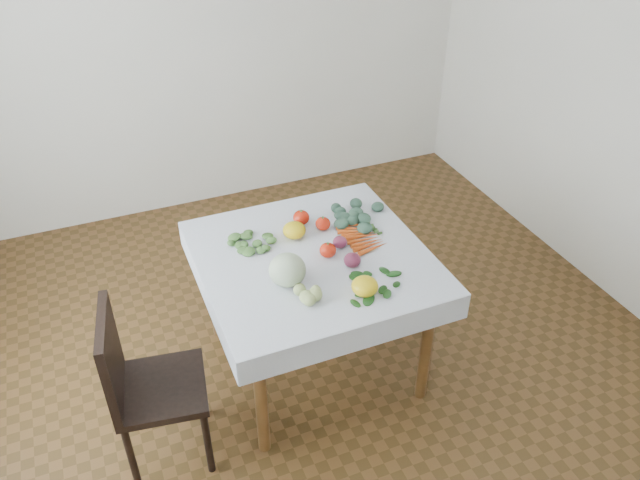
# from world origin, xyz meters

# --- Properties ---
(ground) EXTENTS (4.00, 4.00, 0.00)m
(ground) POSITION_xyz_m (0.00, 0.00, 0.00)
(ground) COLOR brown
(back_wall) EXTENTS (4.00, 0.04, 2.70)m
(back_wall) POSITION_xyz_m (0.00, 2.00, 1.35)
(back_wall) COLOR silver
(back_wall) RESTS_ON ground
(table) EXTENTS (1.00, 1.00, 0.75)m
(table) POSITION_xyz_m (0.00, 0.00, 0.65)
(table) COLOR brown
(table) RESTS_ON ground
(tablecloth) EXTENTS (1.12, 1.12, 0.01)m
(tablecloth) POSITION_xyz_m (0.00, 0.00, 0.75)
(tablecloth) COLOR white
(tablecloth) RESTS_ON table
(chair) EXTENTS (0.46, 0.46, 0.88)m
(chair) POSITION_xyz_m (-0.94, -0.26, 0.51)
(chair) COLOR black
(chair) RESTS_ON ground
(cabbage) EXTENTS (0.23, 0.23, 0.16)m
(cabbage) POSITION_xyz_m (-0.19, -0.16, 0.83)
(cabbage) COLOR beige
(cabbage) RESTS_ON tablecloth
(tomato_a) EXTENTS (0.09, 0.09, 0.07)m
(tomato_a) POSITION_xyz_m (0.14, 0.20, 0.79)
(tomato_a) COLOR red
(tomato_a) RESTS_ON tablecloth
(tomato_b) EXTENTS (0.09, 0.09, 0.08)m
(tomato_b) POSITION_xyz_m (0.05, 0.29, 0.79)
(tomato_b) COLOR red
(tomato_b) RESTS_ON tablecloth
(tomato_c) EXTENTS (0.09, 0.09, 0.07)m
(tomato_c) POSITION_xyz_m (-0.16, -0.09, 0.79)
(tomato_c) COLOR red
(tomato_c) RESTS_ON tablecloth
(tomato_d) EXTENTS (0.09, 0.09, 0.07)m
(tomato_d) POSITION_xyz_m (0.07, -0.03, 0.79)
(tomato_d) COLOR red
(tomato_d) RESTS_ON tablecloth
(heirloom_back) EXTENTS (0.14, 0.14, 0.08)m
(heirloom_back) POSITION_xyz_m (-0.03, 0.19, 0.80)
(heirloom_back) COLOR yellow
(heirloom_back) RESTS_ON tablecloth
(heirloom_front) EXTENTS (0.16, 0.16, 0.09)m
(heirloom_front) POSITION_xyz_m (0.11, -0.37, 0.80)
(heirloom_front) COLOR yellow
(heirloom_front) RESTS_ON tablecloth
(onion_a) EXTENTS (0.09, 0.09, 0.06)m
(onion_a) POSITION_xyz_m (0.15, 0.02, 0.79)
(onion_a) COLOR #621C3C
(onion_a) RESTS_ON tablecloth
(onion_b) EXTENTS (0.10, 0.10, 0.07)m
(onion_b) POSITION_xyz_m (0.15, -0.15, 0.79)
(onion_b) COLOR #621C3C
(onion_b) RESTS_ON tablecloth
(tomatillo_cluster) EXTENTS (0.19, 0.12, 0.05)m
(tomatillo_cluster) POSITION_xyz_m (-0.13, -0.29, 0.78)
(tomatillo_cluster) COLOR #BCD87C
(tomatillo_cluster) RESTS_ON tablecloth
(carrot_bunch) EXTENTS (0.18, 0.32, 0.03)m
(carrot_bunch) POSITION_xyz_m (0.29, 0.04, 0.77)
(carrot_bunch) COLOR #D64B17
(carrot_bunch) RESTS_ON tablecloth
(kale_bunch) EXTENTS (0.30, 0.30, 0.04)m
(kale_bunch) POSITION_xyz_m (0.36, 0.21, 0.78)
(kale_bunch) COLOR #3C634F
(kale_bunch) RESTS_ON tablecloth
(basil_bunch) EXTENTS (0.29, 0.22, 0.01)m
(basil_bunch) POSITION_xyz_m (0.17, -0.32, 0.76)
(basil_bunch) COLOR #194816
(basil_bunch) RESTS_ON tablecloth
(dill_bunch) EXTENTS (0.26, 0.21, 0.03)m
(dill_bunch) POSITION_xyz_m (-0.27, 0.20, 0.77)
(dill_bunch) COLOR #427535
(dill_bunch) RESTS_ON tablecloth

